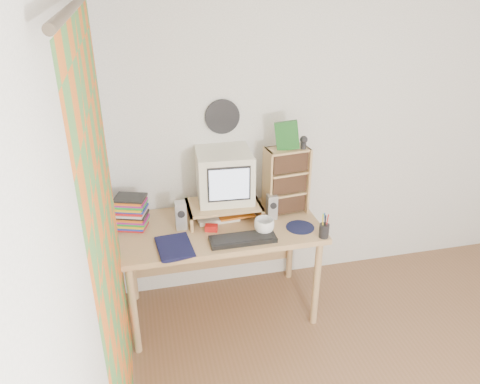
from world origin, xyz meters
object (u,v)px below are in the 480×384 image
desk (218,237)px  mug (264,226)px  keyboard (243,239)px  diary (158,248)px  cd_rack (286,181)px  crt_monitor (225,177)px  dvd_stack (131,209)px

desk → mug: (0.28, -0.23, 0.19)m
keyboard → diary: (-0.56, -0.00, 0.01)m
cd_rack → crt_monitor: bearing=167.2°
keyboard → mug: bearing=21.8°
desk → cd_rack: size_ratio=2.81×
desk → mug: size_ratio=10.20×
mug → crt_monitor: bearing=122.6°
crt_monitor → diary: bearing=-140.1°
mug → diary: mug is taller
keyboard → crt_monitor: bearing=96.0°
cd_rack → diary: bearing=-167.3°
cd_rack → mug: 0.41m
desk → crt_monitor: bearing=49.9°
crt_monitor → cd_rack: cd_rack is taller
keyboard → cd_rack: cd_rack is taller
desk → diary: diary is taller
desk → diary: bearing=-146.5°
desk → mug: bearing=-39.9°
desk → mug: mug is taller
keyboard → diary: 0.56m
keyboard → dvd_stack: 0.80m
crt_monitor → keyboard: size_ratio=0.86×
crt_monitor → dvd_stack: 0.69m
crt_monitor → mug: 0.45m
crt_monitor → desk: bearing=-126.6°
dvd_stack → diary: (0.15, -0.35, -0.12)m
keyboard → cd_rack: bearing=40.1°
crt_monitor → cd_rack: (0.44, -0.05, -0.05)m
dvd_stack → mug: size_ratio=2.11×
desk → keyboard: (0.11, -0.30, 0.15)m
cd_rack → mug: bearing=-137.7°
mug → desk: bearing=140.1°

